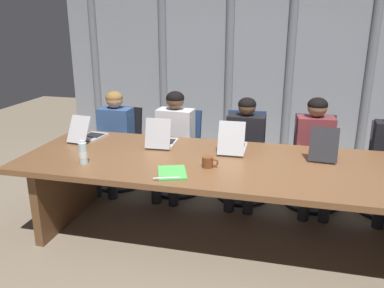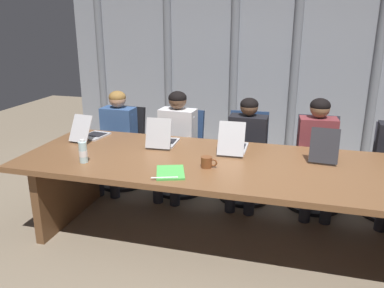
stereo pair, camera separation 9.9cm
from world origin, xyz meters
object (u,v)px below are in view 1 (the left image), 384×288
laptop_left_end (88,134)px  person_center (244,145)px  person_left_end (113,135)px  water_bottle_primary (83,153)px  office_chair_left_mid (179,161)px  office_chair_left_end (120,156)px  laptop_right_mid (323,151)px  person_right_mid (315,148)px  coffee_mug_near (208,162)px  office_chair_right_mid (312,172)px  person_left_mid (173,138)px  laptop_left_mid (162,140)px  laptop_center (233,144)px  office_chair_center (244,166)px  spiral_notepad (172,173)px

laptop_left_end → person_center: size_ratio=0.40×
person_left_end → water_bottle_primary: 1.23m
office_chair_left_mid → office_chair_left_end: bearing=-85.6°
laptop_right_mid → person_right_mid: 0.55m
office_chair_left_mid → coffee_mug_near: (0.59, -1.17, 0.46)m
laptop_left_end → laptop_right_mid: laptop_right_mid is taller
laptop_right_mid → coffee_mug_near: (-0.95, -0.48, -0.01)m
office_chair_right_mid → person_center: bearing=-79.7°
person_right_mid → water_bottle_primary: size_ratio=5.75×
laptop_right_mid → water_bottle_primary: size_ratio=2.03×
office_chair_right_mid → person_left_mid: bearing=-86.0°
office_chair_right_mid → laptop_left_end: bearing=-75.1°
coffee_mug_near → office_chair_left_end: bearing=138.7°
office_chair_left_end → person_center: 1.57m
laptop_left_mid → person_center: (0.75, 0.54, -0.16)m
person_left_end → person_center: 1.53m
person_center → laptop_left_end: bearing=-69.8°
laptop_left_end → office_chair_right_mid: size_ratio=0.48×
laptop_left_end → coffee_mug_near: (1.36, -0.49, -0.01)m
laptop_center → person_center: 0.55m
office_chair_left_mid → office_chair_center: size_ratio=0.98×
laptop_left_end → office_chair_left_end: size_ratio=0.50×
laptop_right_mid → water_bottle_primary: laptop_right_mid is taller
laptop_left_end → coffee_mug_near: laptop_left_end is taller
office_chair_center → person_left_end: (-1.51, -0.16, 0.30)m
office_chair_left_end → office_chair_center: 1.52m
office_chair_left_mid → person_center: 0.85m
spiral_notepad → person_left_end: bearing=111.6°
person_right_mid → spiral_notepad: size_ratio=3.28×
laptop_right_mid → person_center: 0.94m
laptop_right_mid → office_chair_center: 1.13m
laptop_left_end → person_center: bearing=-63.6°
laptop_center → spiral_notepad: laptop_center is taller
office_chair_left_end → spiral_notepad: (1.08, -1.39, 0.42)m
office_chair_right_mid → spiral_notepad: office_chair_right_mid is taller
person_left_end → person_center: size_ratio=1.00×
laptop_left_end → water_bottle_primary: bearing=-147.4°
person_right_mid → laptop_center: bearing=-60.9°
laptop_left_mid → laptop_right_mid: (1.51, 0.01, 0.00)m
laptop_left_end → laptop_right_mid: (2.31, -0.01, 0.01)m
office_chair_center → office_chair_right_mid: same height
person_left_mid → water_bottle_primary: (-0.45, -1.19, 0.18)m
person_left_end → person_right_mid: 2.25m
office_chair_left_end → office_chair_left_mid: office_chair_left_mid is taller
office_chair_left_end → person_center: size_ratio=0.80×
person_left_mid → spiral_notepad: size_ratio=3.28×
laptop_left_mid → office_chair_center: (0.74, 0.70, -0.46)m
laptop_right_mid → person_left_mid: size_ratio=0.35×
office_chair_left_mid → person_center: person_center is taller
office_chair_left_mid → coffee_mug_near: bearing=31.1°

